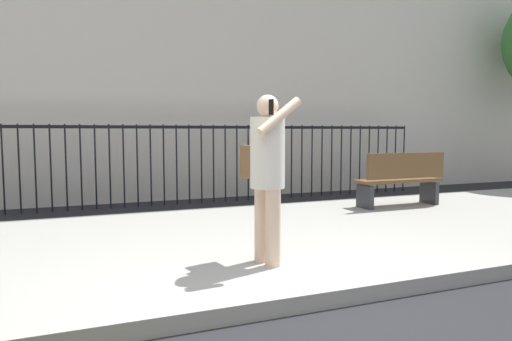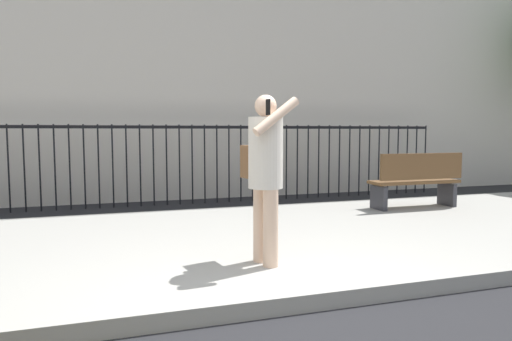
% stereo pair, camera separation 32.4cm
% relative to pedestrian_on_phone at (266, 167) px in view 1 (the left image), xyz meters
% --- Properties ---
extents(ground_plane, '(60.00, 60.00, 0.00)m').
position_rel_pedestrian_on_phone_xyz_m(ground_plane, '(-0.20, -0.97, -1.12)').
color(ground_plane, black).
extents(sidewalk, '(28.00, 4.40, 0.15)m').
position_rel_pedestrian_on_phone_xyz_m(sidewalk, '(-0.20, 1.23, -1.05)').
color(sidewalk, '#9E9B93').
rests_on(sidewalk, ground).
extents(iron_fence, '(12.03, 0.04, 1.60)m').
position_rel_pedestrian_on_phone_xyz_m(iron_fence, '(-0.20, 4.93, -0.10)').
color(iron_fence, black).
rests_on(iron_fence, ground).
extents(pedestrian_on_phone, '(0.49, 0.69, 1.67)m').
position_rel_pedestrian_on_phone_xyz_m(pedestrian_on_phone, '(0.00, 0.00, 0.00)').
color(pedestrian_on_phone, beige).
rests_on(pedestrian_on_phone, sidewalk).
extents(street_bench, '(1.60, 0.45, 0.95)m').
position_rel_pedestrian_on_phone_xyz_m(street_bench, '(3.58, 2.31, -0.47)').
color(street_bench, brown).
rests_on(street_bench, sidewalk).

